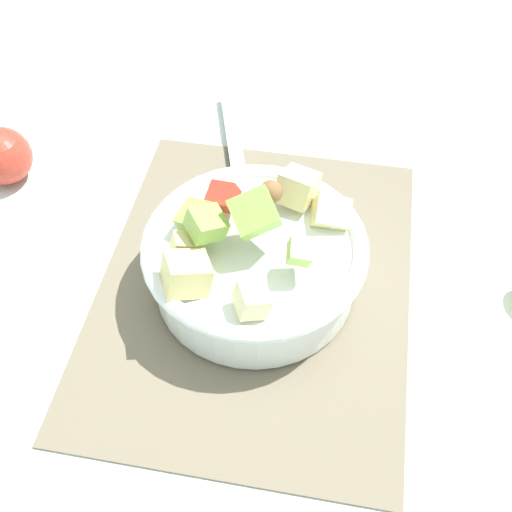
% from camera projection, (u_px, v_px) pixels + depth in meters
% --- Properties ---
extents(ground_plane, '(2.40, 2.40, 0.00)m').
position_uv_depth(ground_plane, '(255.00, 286.00, 0.67)').
color(ground_plane, silver).
extents(placemat, '(0.42, 0.32, 0.01)m').
position_uv_depth(placemat, '(255.00, 284.00, 0.66)').
color(placemat, '#756B56').
rests_on(placemat, ground_plane).
extents(salad_bowl, '(0.22, 0.22, 0.13)m').
position_uv_depth(salad_bowl, '(256.00, 260.00, 0.63)').
color(salad_bowl, white).
rests_on(salad_bowl, placemat).
extents(serving_spoon, '(0.20, 0.09, 0.01)m').
position_uv_depth(serving_spoon, '(237.00, 160.00, 0.77)').
color(serving_spoon, '#B7B7BC').
rests_on(serving_spoon, placemat).
extents(whole_apple, '(0.07, 0.07, 0.08)m').
position_uv_depth(whole_apple, '(3.00, 156.00, 0.74)').
color(whole_apple, '#BC3828').
rests_on(whole_apple, ground_plane).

